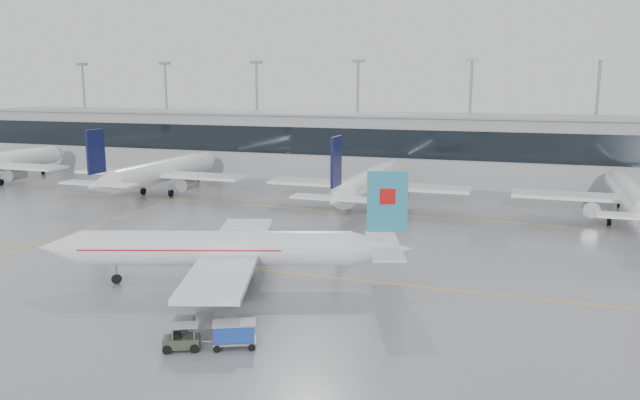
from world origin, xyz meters
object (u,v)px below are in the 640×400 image
(baggage_tug, at_px, (182,341))
(gse_unit, at_px, (184,327))
(air_canada_jet, at_px, (230,249))
(baggage_cart, at_px, (234,333))

(baggage_tug, height_order, gse_unit, baggage_tug)
(air_canada_jet, height_order, baggage_tug, air_canada_jet)
(air_canada_jet, height_order, gse_unit, air_canada_jet)
(air_canada_jet, bearing_deg, gse_unit, 82.41)
(gse_unit, bearing_deg, baggage_cart, -22.05)
(baggage_cart, bearing_deg, air_canada_jet, 92.74)
(baggage_tug, height_order, baggage_cart, baggage_cart)
(air_canada_jet, bearing_deg, baggage_tug, 84.98)
(air_canada_jet, xyz_separation_m, baggage_tug, (3.20, -13.87, -2.64))
(air_canada_jet, relative_size, baggage_cart, 9.94)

